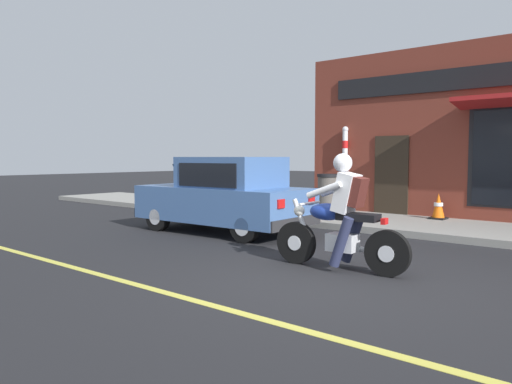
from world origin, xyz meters
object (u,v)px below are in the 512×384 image
Objects in this scene: car_hatchback at (225,196)px; traffic_cone at (438,206)px; motorcycle_with_rider at (341,222)px; trash_bin at (328,192)px.

traffic_cone is (3.98, -2.99, -0.33)m from car_hatchback.
trash_bin is (5.27, 3.53, -0.04)m from motorcycle_with_rider.
motorcycle_with_rider is 3.92m from car_hatchback.
motorcycle_with_rider is 5.48m from traffic_cone.
trash_bin is (-0.17, 2.88, 0.20)m from traffic_cone.
traffic_cone is at bearing -86.60° from trash_bin.
motorcycle_with_rider is at bearing -173.22° from traffic_cone.
traffic_cone is 2.89m from trash_bin.
traffic_cone is (5.44, 0.65, -0.25)m from motorcycle_with_rider.
car_hatchback is at bearing 178.41° from trash_bin.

